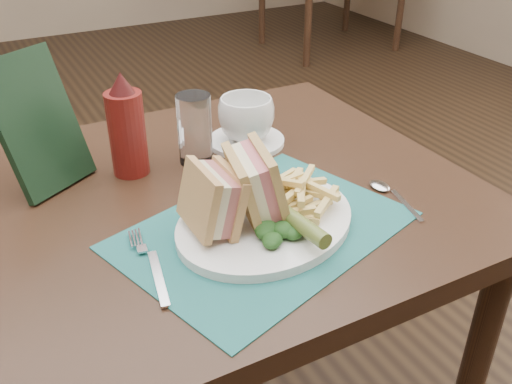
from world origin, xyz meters
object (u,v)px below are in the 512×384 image
at_px(sandwich_half_b, 242,185).
at_px(table_main, 213,350).
at_px(placemat, 264,230).
at_px(sandwich_half_a, 199,202).
at_px(check_presenter, 37,123).
at_px(coffee_cup, 246,119).
at_px(plate, 265,222).
at_px(ketchup_bottle, 126,124).
at_px(drinking_glass, 195,129).
at_px(saucer, 246,141).

bearing_deg(sandwich_half_b, table_main, 107.05).
relative_size(placemat, sandwich_half_a, 4.15).
bearing_deg(check_presenter, placemat, -81.47).
bearing_deg(coffee_cup, sandwich_half_b, -118.38).
relative_size(plate, sandwich_half_b, 2.62).
relative_size(placemat, coffee_cup, 3.87).
relative_size(plate, check_presenter, 1.29).
distance_m(placemat, check_presenter, 0.41).
distance_m(placemat, plate, 0.01).
relative_size(table_main, ketchup_bottle, 4.84).
distance_m(plate, sandwich_half_b, 0.07).
height_order(coffee_cup, ketchup_bottle, ketchup_bottle).
bearing_deg(plate, table_main, 84.64).
bearing_deg(plate, check_presenter, 110.79).
relative_size(ketchup_bottle, check_presenter, 0.80).
xyz_separation_m(plate, coffee_cup, (0.11, 0.28, 0.04)).
height_order(plate, drinking_glass, drinking_glass).
height_order(placemat, ketchup_bottle, ketchup_bottle).
relative_size(plate, drinking_glass, 2.31).
xyz_separation_m(sandwich_half_a, ketchup_bottle, (-0.02, 0.26, 0.02)).
xyz_separation_m(table_main, placemat, (0.03, -0.15, 0.38)).
bearing_deg(plate, saucer, 47.36).
bearing_deg(ketchup_bottle, sandwich_half_a, -84.75).
height_order(plate, ketchup_bottle, ketchup_bottle).
bearing_deg(ketchup_bottle, saucer, 1.75).
xyz_separation_m(sandwich_half_a, check_presenter, (-0.16, 0.29, 0.05)).
bearing_deg(check_presenter, sandwich_half_a, -92.23).
distance_m(placemat, ketchup_bottle, 0.31).
relative_size(saucer, coffee_cup, 1.38).
bearing_deg(table_main, placemat, -77.50).
distance_m(table_main, sandwich_half_b, 0.47).
bearing_deg(sandwich_half_a, placemat, -10.91).
bearing_deg(coffee_cup, saucer, 0.00).
bearing_deg(table_main, ketchup_bottle, 124.43).
height_order(saucer, ketchup_bottle, ketchup_bottle).
bearing_deg(table_main, sandwich_half_a, -115.42).
relative_size(saucer, check_presenter, 0.64).
bearing_deg(coffee_cup, sandwich_half_a, -128.75).
distance_m(plate, sandwich_half_a, 0.12).
relative_size(table_main, saucer, 6.00).
bearing_deg(placemat, plate, 45.27).
xyz_separation_m(sandwich_half_a, coffee_cup, (0.21, 0.26, -0.02)).
bearing_deg(check_presenter, drinking_glass, -41.82).
relative_size(sandwich_half_b, saucer, 0.76).
relative_size(sandwich_half_a, drinking_glass, 0.78).
distance_m(plate, drinking_glass, 0.26).
distance_m(saucer, coffee_cup, 0.05).
distance_m(placemat, sandwich_half_a, 0.12).
distance_m(table_main, saucer, 0.43).
relative_size(coffee_cup, check_presenter, 0.47).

